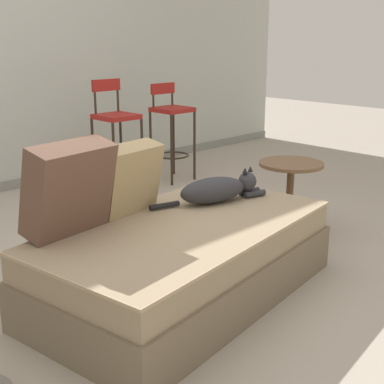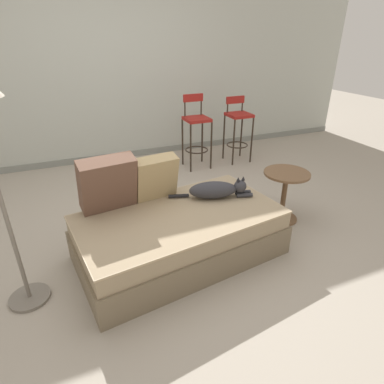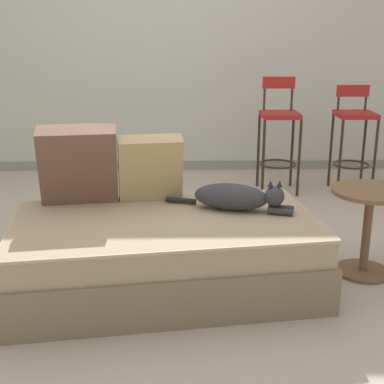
{
  "view_description": "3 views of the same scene",
  "coord_description": "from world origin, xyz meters",
  "px_view_note": "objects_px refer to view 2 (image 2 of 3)",
  "views": [
    {
      "loc": [
        -1.81,
        -2.29,
        1.35
      ],
      "look_at": [
        0.15,
        -0.3,
        0.53
      ],
      "focal_mm": 50.0,
      "sensor_mm": 36.0,
      "label": 1
    },
    {
      "loc": [
        -0.76,
        -2.51,
        1.71
      ],
      "look_at": [
        0.15,
        -0.3,
        0.53
      ],
      "focal_mm": 30.0,
      "sensor_mm": 36.0,
      "label": 2
    },
    {
      "loc": [
        0.09,
        -3.1,
        1.39
      ],
      "look_at": [
        0.15,
        -0.3,
        0.53
      ],
      "focal_mm": 50.0,
      "sensor_mm": 36.0,
      "label": 3
    }
  ],
  "objects_px": {
    "throw_pillow_corner": "(108,184)",
    "throw_pillow_middle": "(155,177)",
    "bar_stool_near_window": "(196,128)",
    "bar_stool_by_doorway": "(238,124)",
    "side_table": "(285,189)",
    "cat": "(216,190)",
    "couch": "(180,234)"
  },
  "relations": [
    {
      "from": "couch",
      "to": "throw_pillow_middle",
      "type": "xyz_separation_m",
      "value": [
        -0.09,
        0.34,
        0.4
      ]
    },
    {
      "from": "cat",
      "to": "bar_stool_near_window",
      "type": "bearing_deg",
      "value": 72.49
    },
    {
      "from": "side_table",
      "to": "throw_pillow_middle",
      "type": "bearing_deg",
      "value": 171.92
    },
    {
      "from": "couch",
      "to": "side_table",
      "type": "relative_size",
      "value": 3.41
    },
    {
      "from": "couch",
      "to": "throw_pillow_corner",
      "type": "distance_m",
      "value": 0.72
    },
    {
      "from": "throw_pillow_middle",
      "to": "bar_stool_by_doorway",
      "type": "distance_m",
      "value": 2.25
    },
    {
      "from": "throw_pillow_corner",
      "to": "throw_pillow_middle",
      "type": "height_order",
      "value": "throw_pillow_corner"
    },
    {
      "from": "bar_stool_by_doorway",
      "to": "side_table",
      "type": "bearing_deg",
      "value": -104.13
    },
    {
      "from": "couch",
      "to": "side_table",
      "type": "height_order",
      "value": "side_table"
    },
    {
      "from": "throw_pillow_corner",
      "to": "side_table",
      "type": "xyz_separation_m",
      "value": [
        1.66,
        -0.12,
        -0.3
      ]
    },
    {
      "from": "throw_pillow_corner",
      "to": "throw_pillow_middle",
      "type": "bearing_deg",
      "value": 8.05
    },
    {
      "from": "throw_pillow_corner",
      "to": "bar_stool_by_doorway",
      "type": "xyz_separation_m",
      "value": [
        2.09,
        1.56,
        -0.1
      ]
    },
    {
      "from": "bar_stool_near_window",
      "to": "bar_stool_by_doorway",
      "type": "relative_size",
      "value": 1.08
    },
    {
      "from": "throw_pillow_corner",
      "to": "side_table",
      "type": "height_order",
      "value": "throw_pillow_corner"
    },
    {
      "from": "couch",
      "to": "throw_pillow_corner",
      "type": "xyz_separation_m",
      "value": [
        -0.5,
        0.29,
        0.43
      ]
    },
    {
      "from": "throw_pillow_corner",
      "to": "bar_stool_near_window",
      "type": "height_order",
      "value": "bar_stool_near_window"
    },
    {
      "from": "throw_pillow_middle",
      "to": "side_table",
      "type": "bearing_deg",
      "value": -8.08
    },
    {
      "from": "throw_pillow_middle",
      "to": "cat",
      "type": "distance_m",
      "value": 0.54
    },
    {
      "from": "throw_pillow_middle",
      "to": "bar_stool_by_doorway",
      "type": "relative_size",
      "value": 0.43
    },
    {
      "from": "cat",
      "to": "bar_stool_by_doorway",
      "type": "height_order",
      "value": "bar_stool_by_doorway"
    },
    {
      "from": "throw_pillow_corner",
      "to": "cat",
      "type": "relative_size",
      "value": 0.65
    },
    {
      "from": "bar_stool_near_window",
      "to": "couch",
      "type": "bearing_deg",
      "value": -116.92
    },
    {
      "from": "throw_pillow_corner",
      "to": "cat",
      "type": "height_order",
      "value": "throw_pillow_corner"
    },
    {
      "from": "throw_pillow_corner",
      "to": "couch",
      "type": "bearing_deg",
      "value": -29.71
    },
    {
      "from": "cat",
      "to": "side_table",
      "type": "xyz_separation_m",
      "value": [
        0.77,
        0.02,
        -0.15
      ]
    },
    {
      "from": "throw_pillow_corner",
      "to": "throw_pillow_middle",
      "type": "distance_m",
      "value": 0.42
    },
    {
      "from": "bar_stool_by_doorway",
      "to": "bar_stool_near_window",
      "type": "bearing_deg",
      "value": 179.95
    },
    {
      "from": "couch",
      "to": "throw_pillow_middle",
      "type": "bearing_deg",
      "value": 104.74
    },
    {
      "from": "throw_pillow_middle",
      "to": "side_table",
      "type": "relative_size",
      "value": 0.77
    },
    {
      "from": "side_table",
      "to": "couch",
      "type": "bearing_deg",
      "value": -171.95
    },
    {
      "from": "throw_pillow_corner",
      "to": "bar_stool_near_window",
      "type": "xyz_separation_m",
      "value": [
        1.44,
        1.56,
        -0.09
      ]
    },
    {
      "from": "cat",
      "to": "throw_pillow_middle",
      "type": "bearing_deg",
      "value": 157.79
    }
  ]
}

